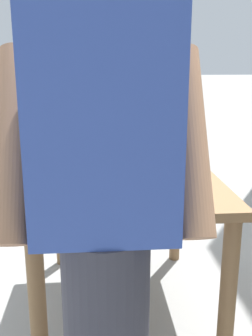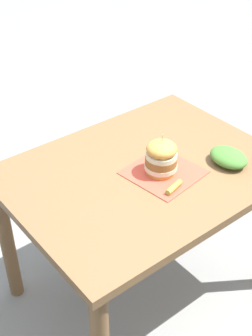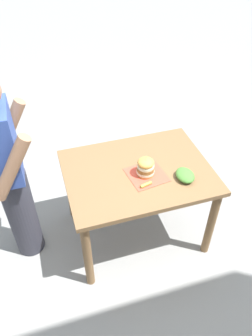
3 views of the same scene
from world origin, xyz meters
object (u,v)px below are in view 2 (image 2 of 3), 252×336
pickle_spear (173,188)px  side_salad (228,157)px  patio_table (143,190)px  sandwich (161,157)px

pickle_spear → side_salad: bearing=-91.4°
patio_table → sandwich: bearing=-147.0°
sandwich → side_salad: (-0.14, -0.28, -0.05)m
patio_table → side_salad: size_ratio=6.56×
patio_table → side_salad: (-0.20, -0.32, 0.15)m
patio_table → sandwich: 0.21m
sandwich → side_salad: bearing=-115.8°
patio_table → pickle_spear: pickle_spear is taller
patio_table → side_salad: 0.41m
patio_table → sandwich: sandwich is taller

